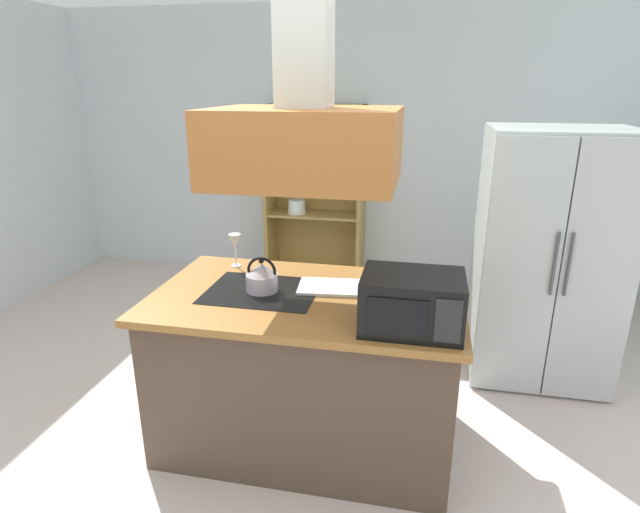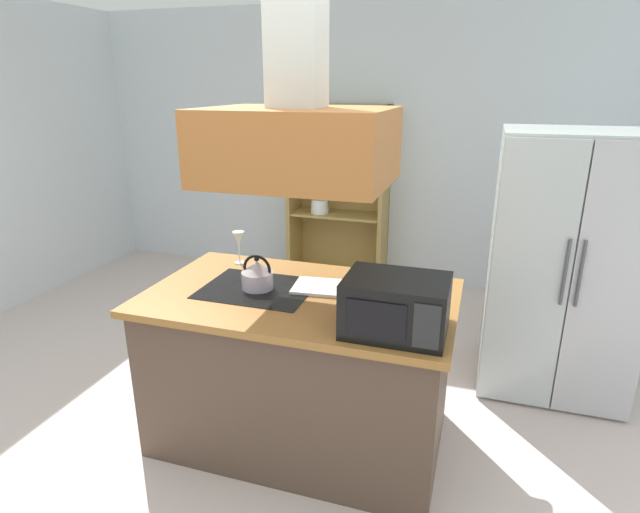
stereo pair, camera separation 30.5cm
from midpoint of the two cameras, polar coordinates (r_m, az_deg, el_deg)
The scene contains 10 objects.
ground_plane at distance 3.09m, azimuth -4.61°, elevation -21.17°, with size 7.80×7.80×0.00m, color beige.
wall_back at distance 5.30m, azimuth 7.58°, elevation 11.77°, with size 6.00×0.12×2.70m, color silver.
kitchen_island at distance 2.97m, azimuth 0.89°, elevation -12.20°, with size 1.66×0.99×0.90m.
range_hood at distance 2.56m, azimuth 1.05°, elevation 14.45°, with size 0.90×0.70×1.20m.
refrigerator at distance 3.74m, azimuth 27.40°, elevation -0.93°, with size 0.90×0.77×1.71m.
dish_cabinet at distance 5.25m, azimuth 3.73°, elevation 5.58°, with size 0.98×0.40×1.78m.
kettle at distance 2.81m, azimuth -3.90°, elevation -2.08°, with size 0.17×0.17×0.19m.
cutting_board at distance 2.84m, azimuth 3.60°, elevation -3.49°, with size 0.34×0.24×0.02m, color silver.
microwave at distance 2.36m, azimuth 12.09°, elevation -5.42°, with size 0.46×0.35×0.26m.
wine_glass_on_counter at distance 3.20m, azimuth -6.32°, elevation 1.78°, with size 0.08×0.08×0.21m.
Camera 2 is at (1.09, -2.14, 1.98)m, focal length 28.92 mm.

